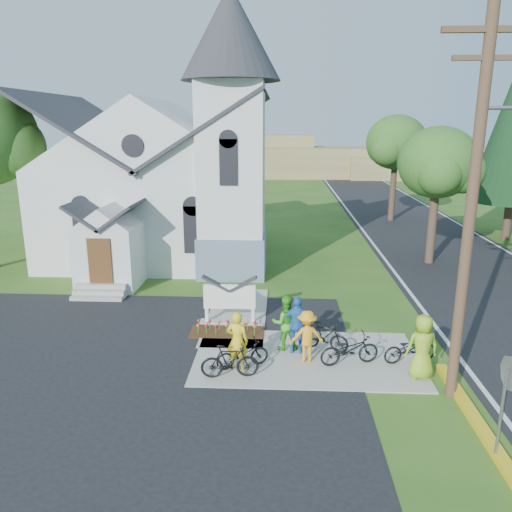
# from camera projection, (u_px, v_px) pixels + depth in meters

# --- Properties ---
(ground) EXTENTS (120.00, 120.00, 0.00)m
(ground) POSITION_uv_depth(u_px,v_px,m) (258.00, 365.00, 15.28)
(ground) COLOR #2D5819
(ground) RESTS_ON ground
(parking_lot) EXTENTS (20.00, 16.00, 0.02)m
(parking_lot) POSITION_uv_depth(u_px,v_px,m) (1.00, 392.00, 13.69)
(parking_lot) COLOR black
(parking_lot) RESTS_ON ground
(road) EXTENTS (8.00, 90.00, 0.02)m
(road) POSITION_uv_depth(u_px,v_px,m) (440.00, 249.00, 29.26)
(road) COLOR black
(road) RESTS_ON ground
(sidewalk) EXTENTS (7.00, 4.00, 0.05)m
(sidewalk) POSITION_uv_depth(u_px,v_px,m) (307.00, 358.00, 15.68)
(sidewalk) COLOR #99968B
(sidewalk) RESTS_ON ground
(church) EXTENTS (12.35, 12.00, 13.00)m
(church) POSITION_uv_depth(u_px,v_px,m) (166.00, 161.00, 26.24)
(church) COLOR silver
(church) RESTS_ON ground
(church_sign) EXTENTS (2.20, 0.40, 1.70)m
(church_sign) POSITION_uv_depth(u_px,v_px,m) (230.00, 297.00, 18.16)
(church_sign) COLOR #99968B
(church_sign) RESTS_ON ground
(flower_bed) EXTENTS (2.60, 1.10, 0.07)m
(flower_bed) POSITION_uv_depth(u_px,v_px,m) (227.00, 332.00, 17.54)
(flower_bed) COLOR #36200E
(flower_bed) RESTS_ON ground
(utility_pole) EXTENTS (3.45, 0.28, 10.00)m
(utility_pole) POSITION_uv_depth(u_px,v_px,m) (475.00, 197.00, 12.17)
(utility_pole) COLOR #493224
(utility_pole) RESTS_ON ground
(stop_sign) EXTENTS (0.11, 0.76, 2.48)m
(stop_sign) POSITION_uv_depth(u_px,v_px,m) (507.00, 387.00, 10.50)
(stop_sign) COLOR gray
(stop_sign) RESTS_ON ground
(tree_road_near) EXTENTS (4.00, 4.00, 7.05)m
(tree_road_near) POSITION_uv_depth(u_px,v_px,m) (438.00, 163.00, 25.10)
(tree_road_near) COLOR #3A2A20
(tree_road_near) RESTS_ON ground
(tree_road_mid) EXTENTS (4.40, 4.40, 7.80)m
(tree_road_mid) POSITION_uv_depth(u_px,v_px,m) (396.00, 143.00, 36.51)
(tree_road_mid) COLOR #3A2A20
(tree_road_mid) RESTS_ON ground
(distant_hills) EXTENTS (61.00, 10.00, 5.60)m
(distant_hills) POSITION_uv_depth(u_px,v_px,m) (301.00, 161.00, 68.92)
(distant_hills) COLOR olive
(distant_hills) RESTS_ON ground
(cyclist_0) EXTENTS (0.74, 0.57, 1.81)m
(cyclist_0) POSITION_uv_depth(u_px,v_px,m) (237.00, 341.00, 14.68)
(cyclist_0) COLOR yellow
(cyclist_0) RESTS_ON sidewalk
(bike_0) EXTENTS (1.73, 1.17, 0.86)m
(bike_0) POSITION_uv_depth(u_px,v_px,m) (242.00, 354.00, 14.92)
(bike_0) COLOR black
(bike_0) RESTS_ON sidewalk
(cyclist_1) EXTENTS (0.97, 0.81, 1.81)m
(cyclist_1) POSITION_uv_depth(u_px,v_px,m) (285.00, 323.00, 16.03)
(cyclist_1) COLOR green
(cyclist_1) RESTS_ON sidewalk
(bike_1) EXTENTS (1.72, 0.68, 1.01)m
(bike_1) POSITION_uv_depth(u_px,v_px,m) (230.00, 361.00, 14.29)
(bike_1) COLOR black
(bike_1) RESTS_ON sidewalk
(cyclist_2) EXTENTS (1.15, 0.62, 1.87)m
(cyclist_2) POSITION_uv_depth(u_px,v_px,m) (297.00, 325.00, 15.76)
(cyclist_2) COLOR blue
(cyclist_2) RESTS_ON sidewalk
(bike_2) EXTENTS (1.95, 1.09, 0.97)m
(bike_2) POSITION_uv_depth(u_px,v_px,m) (349.00, 349.00, 15.09)
(bike_2) COLOR black
(bike_2) RESTS_ON sidewalk
(cyclist_3) EXTENTS (1.13, 0.76, 1.63)m
(cyclist_3) POSITION_uv_depth(u_px,v_px,m) (307.00, 336.00, 15.23)
(cyclist_3) COLOR orange
(cyclist_3) RESTS_ON sidewalk
(bike_3) EXTENTS (1.64, 1.02, 0.95)m
(bike_3) POSITION_uv_depth(u_px,v_px,m) (325.00, 336.00, 16.03)
(bike_3) COLOR black
(bike_3) RESTS_ON sidewalk
(cyclist_4) EXTENTS (1.00, 0.72, 1.91)m
(cyclist_4) POSITION_uv_depth(u_px,v_px,m) (422.00, 347.00, 14.17)
(cyclist_4) COLOR #8CB622
(cyclist_4) RESTS_ON sidewalk
(bike_4) EXTENTS (1.79, 1.00, 0.89)m
(bike_4) POSITION_uv_depth(u_px,v_px,m) (410.00, 349.00, 15.22)
(bike_4) COLOR black
(bike_4) RESTS_ON sidewalk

